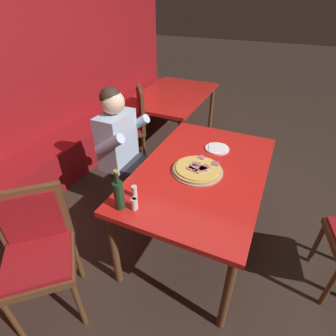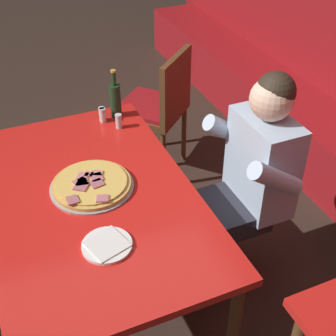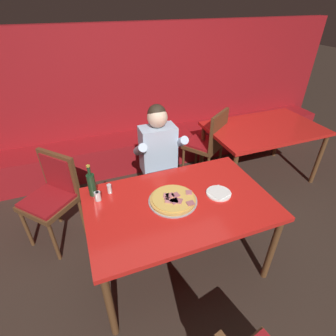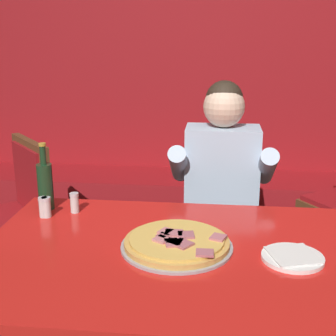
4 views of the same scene
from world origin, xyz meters
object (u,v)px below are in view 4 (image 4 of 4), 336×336
(pizza, at_px, (177,243))
(shaker_oregano, at_px, (47,208))
(dining_chair_far_right, at_px, (12,211))
(beer_bottle, at_px, (45,184))
(diner_seated_blue_shirt, at_px, (221,194))
(plate_white_paper, at_px, (293,257))
(main_dining_table, at_px, (189,270))
(shaker_black_pepper, at_px, (75,204))
(shaker_red_pepper_flakes, at_px, (43,208))

(pizza, bearing_deg, shaker_oregano, 157.89)
(pizza, distance_m, dining_chair_far_right, 1.23)
(shaker_oregano, bearing_deg, beer_bottle, 110.29)
(beer_bottle, relative_size, dining_chair_far_right, 0.31)
(pizza, distance_m, diner_seated_blue_shirt, 0.78)
(pizza, bearing_deg, dining_chair_far_right, 142.30)
(diner_seated_blue_shirt, bearing_deg, pizza, -101.94)
(plate_white_paper, height_order, shaker_oregano, shaker_oregano)
(main_dining_table, distance_m, pizza, 0.11)
(beer_bottle, distance_m, shaker_black_pepper, 0.15)
(shaker_oregano, bearing_deg, plate_white_paper, -16.08)
(pizza, relative_size, beer_bottle, 1.37)
(main_dining_table, xyz_separation_m, shaker_red_pepper_flakes, (-0.62, 0.25, 0.11))
(shaker_red_pepper_flakes, height_order, diner_seated_blue_shirt, diner_seated_blue_shirt)
(plate_white_paper, height_order, shaker_black_pepper, shaker_black_pepper)
(shaker_oregano, height_order, dining_chair_far_right, dining_chair_far_right)
(shaker_black_pepper, height_order, shaker_oregano, same)
(main_dining_table, xyz_separation_m, plate_white_paper, (0.35, -0.02, 0.08))
(main_dining_table, xyz_separation_m, diner_seated_blue_shirt, (0.11, 0.79, 0.01))
(shaker_red_pepper_flakes, bearing_deg, dining_chair_far_right, 126.85)
(plate_white_paper, height_order, shaker_red_pepper_flakes, shaker_red_pepper_flakes)
(plate_white_paper, relative_size, dining_chair_far_right, 0.22)
(shaker_oregano, relative_size, diner_seated_blue_shirt, 0.07)
(main_dining_table, relative_size, shaker_black_pepper, 17.46)
(beer_bottle, relative_size, shaker_black_pepper, 3.40)
(beer_bottle, bearing_deg, shaker_red_pepper_flakes, -77.35)
(pizza, distance_m, plate_white_paper, 0.40)
(diner_seated_blue_shirt, bearing_deg, shaker_black_pepper, -142.80)
(shaker_red_pepper_flakes, height_order, shaker_oregano, same)
(main_dining_table, bearing_deg, dining_chair_far_right, 142.63)
(diner_seated_blue_shirt, xyz_separation_m, dining_chair_far_right, (-1.12, -0.02, -0.13))
(shaker_red_pepper_flakes, xyz_separation_m, shaker_black_pepper, (0.11, 0.06, 0.00))
(main_dining_table, relative_size, diner_seated_blue_shirt, 1.18)
(pizza, xyz_separation_m, shaker_black_pepper, (-0.46, 0.29, 0.02))
(shaker_red_pepper_flakes, distance_m, shaker_oregano, 0.01)
(plate_white_paper, xyz_separation_m, beer_bottle, (-0.99, 0.37, 0.10))
(shaker_oregano, bearing_deg, shaker_black_pepper, 32.27)
(plate_white_paper, height_order, diner_seated_blue_shirt, diner_seated_blue_shirt)
(main_dining_table, relative_size, pizza, 3.76)
(beer_bottle, bearing_deg, shaker_black_pepper, -11.96)
(beer_bottle, height_order, shaker_black_pepper, beer_bottle)
(beer_bottle, xyz_separation_m, shaker_black_pepper, (0.13, -0.03, -0.07))
(shaker_black_pepper, xyz_separation_m, shaker_oregano, (-0.10, -0.06, 0.00))
(plate_white_paper, distance_m, beer_bottle, 1.06)
(beer_bottle, xyz_separation_m, shaker_oregano, (0.03, -0.09, -0.07))
(beer_bottle, xyz_separation_m, diner_seated_blue_shirt, (0.76, 0.44, -0.17))
(shaker_oregano, distance_m, dining_chair_far_right, 0.69)
(main_dining_table, relative_size, shaker_oregano, 17.46)
(shaker_red_pepper_flakes, bearing_deg, beer_bottle, 102.65)
(shaker_red_pepper_flakes, bearing_deg, shaker_black_pepper, 29.28)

